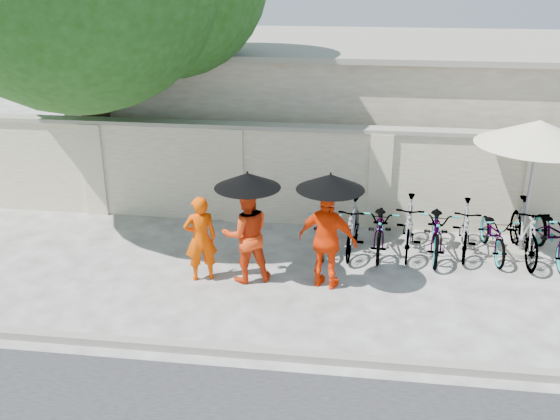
# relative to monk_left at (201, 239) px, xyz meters

# --- Properties ---
(ground) EXTENTS (80.00, 80.00, 0.00)m
(ground) POSITION_rel_monk_left_xyz_m (1.03, -0.45, -0.76)
(ground) COLOR silver
(kerb) EXTENTS (40.00, 0.16, 0.12)m
(kerb) POSITION_rel_monk_left_xyz_m (1.03, -2.15, -0.70)
(kerb) COLOR gray
(kerb) RESTS_ON ground
(compound_wall) EXTENTS (20.00, 0.30, 2.00)m
(compound_wall) POSITION_rel_monk_left_xyz_m (2.03, 2.75, 0.24)
(compound_wall) COLOR #F2E7C5
(compound_wall) RESTS_ON ground
(building_behind) EXTENTS (14.00, 6.00, 3.20)m
(building_behind) POSITION_rel_monk_left_xyz_m (3.03, 6.55, 0.84)
(building_behind) COLOR beige
(building_behind) RESTS_ON ground
(monk_left) EXTENTS (0.65, 0.55, 1.52)m
(monk_left) POSITION_rel_monk_left_xyz_m (0.00, 0.00, 0.00)
(monk_left) COLOR #F34900
(monk_left) RESTS_ON ground
(monk_center) EXTENTS (1.01, 0.90, 1.70)m
(monk_center) POSITION_rel_monk_left_xyz_m (0.78, 0.07, 0.09)
(monk_center) COLOR red
(monk_center) RESTS_ON ground
(parasol_center) EXTENTS (1.09, 1.09, 1.01)m
(parasol_center) POSITION_rel_monk_left_xyz_m (0.83, -0.01, 1.09)
(parasol_center) COLOR black
(parasol_center) RESTS_ON ground
(monk_right) EXTENTS (1.08, 0.68, 1.72)m
(monk_right) POSITION_rel_monk_left_xyz_m (2.15, 0.01, 0.10)
(monk_right) COLOR #FF3A05
(monk_right) RESTS_ON ground
(parasol_right) EXTENTS (1.10, 1.10, 1.06)m
(parasol_right) POSITION_rel_monk_left_xyz_m (2.17, -0.07, 1.15)
(parasol_right) COLOR black
(parasol_right) RESTS_ON ground
(patio_umbrella) EXTENTS (2.43, 2.43, 2.57)m
(patio_umbrella) POSITION_rel_monk_left_xyz_m (5.69, 1.72, 1.56)
(patio_umbrella) COLOR gray
(patio_umbrella) RESTS_ON ground
(bike_0) EXTENTS (0.63, 1.73, 0.91)m
(bike_0) POSITION_rel_monk_left_xyz_m (2.03, 1.51, -0.31)
(bike_0) COLOR gray
(bike_0) RESTS_ON ground
(bike_1) EXTENTS (0.64, 1.70, 1.00)m
(bike_1) POSITION_rel_monk_left_xyz_m (2.55, 1.44, -0.26)
(bike_1) COLOR gray
(bike_1) RESTS_ON ground
(bike_2) EXTENTS (0.72, 1.85, 0.96)m
(bike_2) POSITION_rel_monk_left_xyz_m (3.07, 1.55, -0.28)
(bike_2) COLOR gray
(bike_2) RESTS_ON ground
(bike_3) EXTENTS (0.66, 1.80, 1.06)m
(bike_3) POSITION_rel_monk_left_xyz_m (3.59, 1.56, -0.23)
(bike_3) COLOR gray
(bike_3) RESTS_ON ground
(bike_4) EXTENTS (0.83, 1.96, 1.00)m
(bike_4) POSITION_rel_monk_left_xyz_m (4.11, 1.54, -0.26)
(bike_4) COLOR gray
(bike_4) RESTS_ON ground
(bike_5) EXTENTS (0.68, 1.70, 1.00)m
(bike_5) POSITION_rel_monk_left_xyz_m (4.63, 1.65, -0.26)
(bike_5) COLOR gray
(bike_5) RESTS_ON ground
(bike_6) EXTENTS (0.69, 1.67, 0.85)m
(bike_6) POSITION_rel_monk_left_xyz_m (5.15, 1.64, -0.33)
(bike_6) COLOR gray
(bike_6) RESTS_ON ground
(bike_7) EXTENTS (0.58, 1.85, 1.10)m
(bike_7) POSITION_rel_monk_left_xyz_m (5.67, 1.57, -0.21)
(bike_7) COLOR gray
(bike_7) RESTS_ON ground
(bike_8) EXTENTS (0.82, 1.91, 0.98)m
(bike_8) POSITION_rel_monk_left_xyz_m (6.19, 1.57, -0.27)
(bike_8) COLOR gray
(bike_8) RESTS_ON ground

